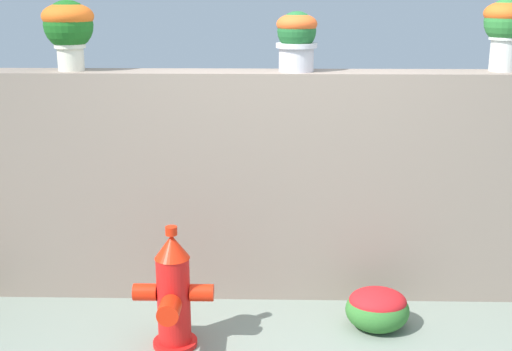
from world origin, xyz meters
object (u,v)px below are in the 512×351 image
potted_plant_1 (68,25)px  potted_plant_3 (507,24)px  potted_plant_2 (297,37)px  flower_bush_right (377,307)px  fire_hydrant (173,295)px

potted_plant_1 → potted_plant_3: 2.81m
potted_plant_2 → potted_plant_3: (1.34, 0.05, 0.08)m
potted_plant_2 → flower_bush_right: bearing=-45.5°
potted_plant_1 → potted_plant_2: 1.47m
potted_plant_2 → fire_hydrant: size_ratio=0.50×
fire_hydrant → flower_bush_right: 1.28m
potted_plant_3 → fire_hydrant: potted_plant_3 is taller
potted_plant_3 → potted_plant_1: bearing=-179.2°
fire_hydrant → potted_plant_1: bearing=133.2°
potted_plant_3 → flower_bush_right: 1.98m
potted_plant_1 → flower_bush_right: potted_plant_1 is taller
potted_plant_1 → fire_hydrant: potted_plant_1 is taller
potted_plant_1 → potted_plant_2: (1.47, -0.01, -0.07)m
fire_hydrant → flower_bush_right: (1.24, 0.25, -0.20)m
potted_plant_1 → fire_hydrant: (0.74, -0.79, -1.50)m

